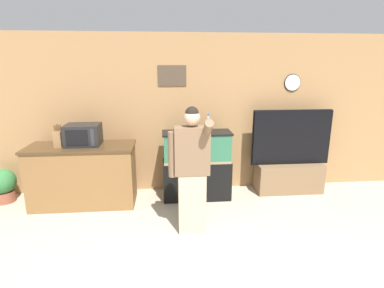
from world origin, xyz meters
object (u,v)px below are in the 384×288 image
(potted_plant, at_px, (3,184))
(counter_island, at_px, (84,175))
(tv_on_stand, at_px, (289,168))
(microwave, at_px, (83,135))
(knife_block, at_px, (58,139))
(person_standing, at_px, (191,169))
(aquarium_on_stand, at_px, (197,165))

(potted_plant, bearing_deg, counter_island, -8.19)
(tv_on_stand, height_order, potted_plant, tv_on_stand)
(microwave, xyz_separation_m, tv_on_stand, (3.29, 0.17, -0.69))
(microwave, bearing_deg, tv_on_stand, 2.90)
(microwave, height_order, potted_plant, microwave)
(knife_block, height_order, person_standing, person_standing)
(person_standing, relative_size, potted_plant, 3.02)
(counter_island, bearing_deg, knife_block, -168.12)
(knife_block, bearing_deg, aquarium_on_stand, 3.92)
(microwave, relative_size, potted_plant, 0.92)
(counter_island, height_order, tv_on_stand, tv_on_stand)
(microwave, bearing_deg, aquarium_on_stand, 1.92)
(person_standing, bearing_deg, aquarium_on_stand, 80.24)
(knife_block, xyz_separation_m, tv_on_stand, (3.63, 0.25, -0.65))
(counter_island, distance_m, person_standing, 1.88)
(potted_plant, bearing_deg, knife_block, -13.82)
(knife_block, relative_size, person_standing, 0.21)
(aquarium_on_stand, distance_m, potted_plant, 3.07)
(counter_island, relative_size, tv_on_stand, 1.12)
(tv_on_stand, relative_size, person_standing, 0.86)
(knife_block, bearing_deg, potted_plant, 166.18)
(knife_block, xyz_separation_m, aquarium_on_stand, (2.04, 0.14, -0.52))
(tv_on_stand, bearing_deg, microwave, -177.10)
(counter_island, distance_m, potted_plant, 1.32)
(microwave, relative_size, person_standing, 0.30)
(knife_block, relative_size, aquarium_on_stand, 0.31)
(microwave, relative_size, aquarium_on_stand, 0.45)
(knife_block, bearing_deg, microwave, 13.80)
(microwave, bearing_deg, knife_block, -166.20)
(microwave, relative_size, knife_block, 1.45)
(knife_block, bearing_deg, tv_on_stand, 3.93)
(counter_island, distance_m, microwave, 0.63)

